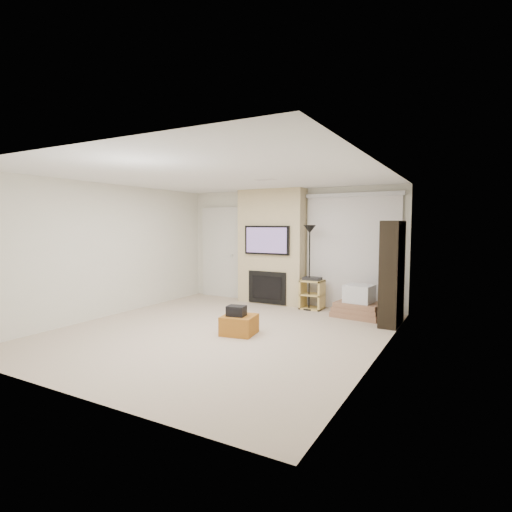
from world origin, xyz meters
The scene contains 16 objects.
floor centered at (0.00, 0.00, 0.00)m, with size 5.00×5.50×0.00m, color beige.
ceiling centered at (0.00, 0.00, 2.50)m, with size 5.00×5.50×0.00m, color white.
wall_back centered at (0.00, 2.75, 1.25)m, with size 5.00×2.50×0.00m, color silver.
wall_front centered at (0.00, -2.75, 1.25)m, with size 5.00×2.50×0.00m, color silver.
wall_left centered at (-2.50, 0.00, 1.25)m, with size 5.50×2.50×0.00m, color silver.
wall_right centered at (2.50, 0.00, 1.25)m, with size 5.50×2.50×0.00m, color silver.
hvac_vent centered at (0.40, 0.80, 2.50)m, with size 0.35×0.18×0.01m, color silver.
ottoman centered at (0.34, 0.03, 0.15)m, with size 0.50×0.50×0.30m, color #A15F1C.
black_bag centered at (0.32, -0.02, 0.38)m, with size 0.28×0.22×0.16m, color black.
fireplace_wall centered at (-0.35, 2.54, 1.24)m, with size 1.50×0.47×2.50m.
entry_door centered at (-1.80, 2.71, 1.05)m, with size 1.02×0.11×2.14m.
vertical_blinds centered at (1.40, 2.70, 1.27)m, with size 1.98×0.10×2.37m.
floor_lamp centered at (0.64, 2.28, 1.36)m, with size 0.26×0.26×1.73m.
av_stand centered at (0.68, 2.37, 0.35)m, with size 0.45×0.38×0.66m.
box_stack centered at (1.70, 2.13, 0.23)m, with size 0.98×0.79×0.61m.
bookshelf centered at (2.34, 1.82, 0.90)m, with size 0.30×0.80×1.80m.
Camera 1 is at (3.57, -5.29, 1.74)m, focal length 28.00 mm.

